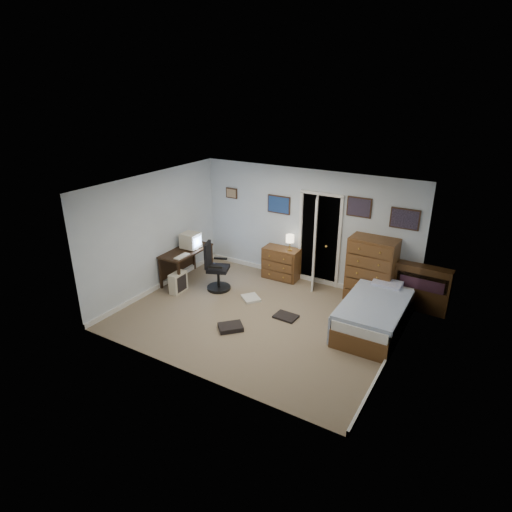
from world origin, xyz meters
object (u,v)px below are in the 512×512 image
(low_dresser, at_px, (281,263))
(office_chair, at_px, (216,272))
(tall_dresser, at_px, (371,270))
(computer_desk, at_px, (183,256))
(bed, at_px, (374,314))

(low_dresser, bearing_deg, office_chair, -129.57)
(low_dresser, height_order, tall_dresser, tall_dresser)
(computer_desk, relative_size, bed, 0.66)
(low_dresser, bearing_deg, tall_dresser, -2.39)
(tall_dresser, bearing_deg, bed, -67.15)
(computer_desk, relative_size, tall_dresser, 0.96)
(office_chair, bearing_deg, bed, -19.39)
(computer_desk, relative_size, low_dresser, 1.58)
(tall_dresser, distance_m, bed, 1.17)
(computer_desk, relative_size, office_chair, 1.22)
(office_chair, height_order, tall_dresser, tall_dresser)
(bed, bearing_deg, office_chair, -177.95)
(low_dresser, relative_size, bed, 0.42)
(low_dresser, distance_m, tall_dresser, 2.06)
(tall_dresser, bearing_deg, low_dresser, -178.78)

